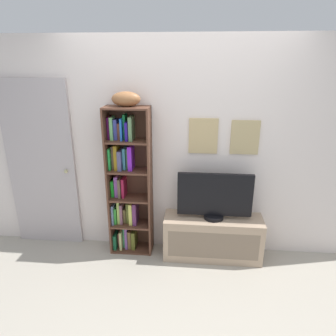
{
  "coord_description": "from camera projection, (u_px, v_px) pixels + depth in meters",
  "views": [
    {
      "loc": [
        0.18,
        -2.11,
        2.14
      ],
      "look_at": [
        -0.09,
        0.85,
        1.08
      ],
      "focal_mm": 32.81,
      "sensor_mm": 36.0,
      "label": 1
    }
  ],
  "objects": [
    {
      "name": "football",
      "position": [
        126.0,
        99.0,
        3.08
      ],
      "size": [
        0.3,
        0.16,
        0.15
      ],
      "primitive_type": "ellipsoid",
      "rotation": [
        0.0,
        0.0,
        0.04
      ],
      "color": "#925E38",
      "rests_on": "bookshelf"
    },
    {
      "name": "television",
      "position": [
        215.0,
        197.0,
        3.29
      ],
      "size": [
        0.8,
        0.22,
        0.52
      ],
      "color": "black",
      "rests_on": "tv_stand"
    },
    {
      "name": "ground",
      "position": [
        170.0,
        318.0,
        2.72
      ],
      "size": [
        5.2,
        5.2,
        0.04
      ],
      "primitive_type": "cube",
      "color": "#A49D8E"
    },
    {
      "name": "bookshelf",
      "position": [
        127.0,
        185.0,
        3.43
      ],
      "size": [
        0.48,
        0.25,
        1.69
      ],
      "color": "brown",
      "rests_on": "ground"
    },
    {
      "name": "back_wall",
      "position": [
        179.0,
        150.0,
        3.37
      ],
      "size": [
        4.8,
        0.08,
        2.39
      ],
      "color": "silver",
      "rests_on": "ground"
    },
    {
      "name": "door",
      "position": [
        42.0,
        166.0,
        3.53
      ],
      "size": [
        0.8,
        0.09,
        1.96
      ],
      "color": "#B0A5A7",
      "rests_on": "ground"
    },
    {
      "name": "tv_stand",
      "position": [
        212.0,
        237.0,
        3.46
      ],
      "size": [
        1.08,
        0.35,
        0.49
      ],
      "color": "tan",
      "rests_on": "ground"
    }
  ]
}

